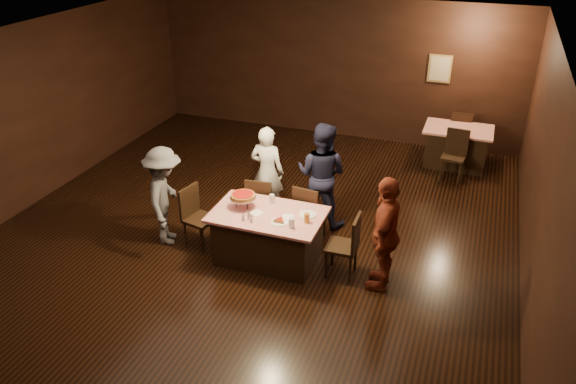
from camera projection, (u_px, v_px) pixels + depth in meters
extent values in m
plane|color=black|center=(243.00, 247.00, 8.60)|extent=(10.00, 10.00, 0.00)
cube|color=silver|center=(234.00, 51.00, 7.21)|extent=(8.00, 10.00, 0.04)
cube|color=black|center=(334.00, 68.00, 12.07)|extent=(8.00, 0.04, 3.00)
cube|color=black|center=(14.00, 123.00, 9.11)|extent=(0.04, 10.00, 3.00)
cube|color=black|center=(544.00, 204.00, 6.70)|extent=(0.04, 10.00, 3.00)
cube|color=tan|center=(440.00, 69.00, 11.29)|extent=(0.46, 0.03, 0.56)
cube|color=beige|center=(440.00, 69.00, 11.27)|extent=(0.38, 0.01, 0.48)
cube|color=#A60B0C|center=(268.00, 236.00, 8.14)|extent=(1.60, 1.00, 0.77)
cube|color=red|center=(456.00, 147.00, 11.09)|extent=(1.30, 0.90, 0.77)
cube|color=black|center=(262.00, 203.00, 8.85)|extent=(0.46, 0.46, 0.95)
cube|color=black|center=(310.00, 212.00, 8.61)|extent=(0.47, 0.47, 0.95)
cube|color=black|center=(200.00, 218.00, 8.43)|extent=(0.50, 0.50, 0.95)
cube|color=black|center=(342.00, 245.00, 7.77)|extent=(0.43, 0.43, 0.95)
cube|color=black|center=(454.00, 156.00, 10.46)|extent=(0.46, 0.46, 0.95)
cube|color=black|center=(459.00, 132.00, 11.55)|extent=(0.45, 0.45, 0.95)
imported|color=white|center=(267.00, 172.00, 9.16)|extent=(0.57, 0.38, 1.56)
imported|color=black|center=(322.00, 174.00, 8.88)|extent=(0.89, 0.72, 1.72)
imported|color=#58585D|center=(165.00, 196.00, 8.40)|extent=(0.90, 1.15, 1.56)
imported|color=maroon|center=(385.00, 234.00, 7.38)|extent=(0.40, 0.97, 1.65)
cylinder|color=black|center=(246.00, 199.00, 8.18)|extent=(0.01, 0.01, 0.15)
cylinder|color=black|center=(236.00, 203.00, 8.08)|extent=(0.01, 0.01, 0.15)
cylinder|color=black|center=(247.00, 205.00, 8.02)|extent=(0.01, 0.01, 0.15)
cylinder|color=silver|center=(243.00, 198.00, 8.05)|extent=(0.38, 0.38, 0.01)
cylinder|color=#B27233|center=(243.00, 196.00, 8.04)|extent=(0.35, 0.35, 0.05)
cylinder|color=#A5140C|center=(243.00, 194.00, 8.03)|extent=(0.30, 0.30, 0.01)
cylinder|color=white|center=(280.00, 222.00, 7.74)|extent=(0.25, 0.25, 0.01)
cylinder|color=#B27233|center=(280.00, 220.00, 7.72)|extent=(0.18, 0.18, 0.04)
cylinder|color=#A5140C|center=(280.00, 219.00, 7.71)|extent=(0.14, 0.14, 0.01)
cylinder|color=white|center=(308.00, 214.00, 7.92)|extent=(0.25, 0.25, 0.01)
cylinder|color=silver|center=(292.00, 223.00, 7.59)|extent=(0.08, 0.08, 0.14)
cylinder|color=#BF7F26|center=(307.00, 218.00, 7.71)|extent=(0.08, 0.08, 0.14)
cylinder|color=silver|center=(272.00, 199.00, 8.20)|extent=(0.08, 0.08, 0.14)
cylinder|color=silver|center=(249.00, 217.00, 7.79)|extent=(0.04, 0.04, 0.08)
cylinder|color=silver|center=(249.00, 214.00, 7.77)|extent=(0.05, 0.05, 0.02)
cylinder|color=silver|center=(252.00, 220.00, 7.73)|extent=(0.04, 0.04, 0.08)
cylinder|color=silver|center=(251.00, 217.00, 7.71)|extent=(0.05, 0.05, 0.02)
cylinder|color=silver|center=(244.00, 218.00, 7.77)|extent=(0.04, 0.04, 0.08)
cylinder|color=silver|center=(243.00, 215.00, 7.75)|extent=(0.05, 0.05, 0.02)
cube|color=white|center=(288.00, 217.00, 7.87)|extent=(0.19, 0.19, 0.01)
cube|color=white|center=(257.00, 213.00, 7.97)|extent=(0.21, 0.21, 0.01)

